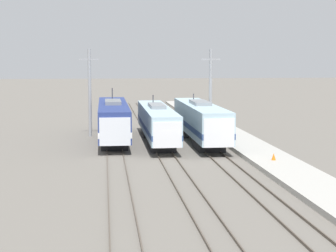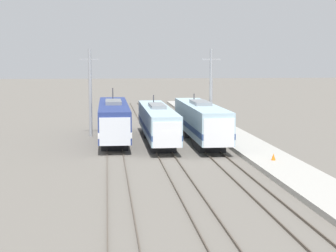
# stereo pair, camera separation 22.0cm
# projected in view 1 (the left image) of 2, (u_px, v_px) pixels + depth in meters

# --- Properties ---
(ground_plane) EXTENTS (400.00, 400.00, 0.00)m
(ground_plane) POSITION_uv_depth(u_px,v_px,m) (166.00, 156.00, 49.62)
(ground_plane) COLOR #666059
(rail_pair_far_left) EXTENTS (1.51, 120.00, 0.15)m
(rail_pair_far_left) POSITION_uv_depth(u_px,v_px,m) (115.00, 157.00, 49.11)
(rail_pair_far_left) COLOR #4C4238
(rail_pair_far_left) RESTS_ON ground_plane
(rail_pair_center) EXTENTS (1.51, 120.00, 0.15)m
(rail_pair_center) POSITION_uv_depth(u_px,v_px,m) (166.00, 156.00, 49.61)
(rail_pair_center) COLOR #4C4238
(rail_pair_center) RESTS_ON ground_plane
(rail_pair_far_right) EXTENTS (1.51, 120.00, 0.15)m
(rail_pair_far_right) POSITION_uv_depth(u_px,v_px,m) (216.00, 155.00, 50.11)
(rail_pair_far_right) COLOR #4C4238
(rail_pair_far_right) RESTS_ON ground_plane
(locomotive_far_left) EXTENTS (3.03, 20.04, 5.31)m
(locomotive_far_left) POSITION_uv_depth(u_px,v_px,m) (113.00, 120.00, 58.75)
(locomotive_far_left) COLOR black
(locomotive_far_left) RESTS_ON ground_plane
(locomotive_center) EXTENTS (2.76, 19.91, 4.64)m
(locomotive_center) POSITION_uv_depth(u_px,v_px,m) (157.00, 123.00, 57.46)
(locomotive_center) COLOR #232326
(locomotive_center) RESTS_ON ground_plane
(locomotive_far_right) EXTENTS (2.98, 19.64, 4.77)m
(locomotive_far_right) POSITION_uv_depth(u_px,v_px,m) (201.00, 121.00, 57.66)
(locomotive_far_right) COLOR #232326
(locomotive_far_right) RESTS_ON ground_plane
(catenary_tower_left) EXTENTS (2.16, 0.35, 9.70)m
(catenary_tower_left) POSITION_uv_depth(u_px,v_px,m) (90.00, 91.00, 61.81)
(catenary_tower_left) COLOR gray
(catenary_tower_left) RESTS_ON ground_plane
(catenary_tower_right) EXTENTS (2.16, 0.35, 9.70)m
(catenary_tower_right) POSITION_uv_depth(u_px,v_px,m) (211.00, 91.00, 63.32)
(catenary_tower_right) COLOR gray
(catenary_tower_right) RESTS_ON ground_plane
(platform) EXTENTS (4.00, 120.00, 0.40)m
(platform) POSITION_uv_depth(u_px,v_px,m) (259.00, 152.00, 50.54)
(platform) COLOR #A8A59E
(platform) RESTS_ON ground_plane
(traffic_cone) EXTENTS (0.36, 0.36, 0.56)m
(traffic_cone) POSITION_uv_depth(u_px,v_px,m) (274.00, 157.00, 45.60)
(traffic_cone) COLOR orange
(traffic_cone) RESTS_ON platform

